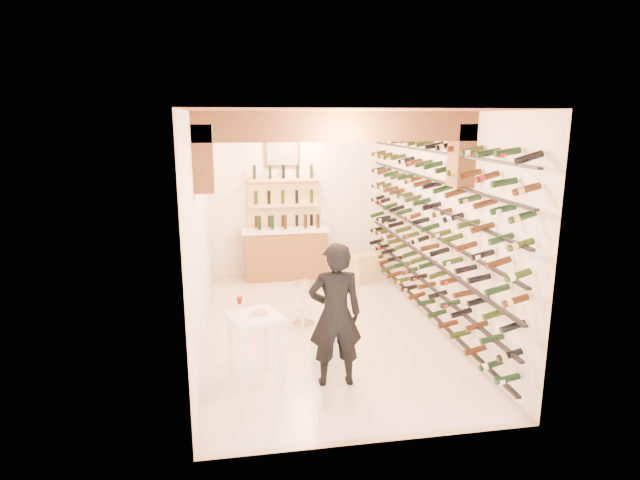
# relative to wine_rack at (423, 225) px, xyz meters

# --- Properties ---
(ground) EXTENTS (6.00, 6.00, 0.00)m
(ground) POSITION_rel_wine_rack_xyz_m (-1.53, 0.00, -1.55)
(ground) COLOR beige
(ground) RESTS_ON ground
(room_shell) EXTENTS (3.52, 6.02, 3.21)m
(room_shell) POSITION_rel_wine_rack_xyz_m (-1.53, -0.26, 0.70)
(room_shell) COLOR white
(room_shell) RESTS_ON ground
(wine_rack) EXTENTS (0.32, 5.70, 2.56)m
(wine_rack) POSITION_rel_wine_rack_xyz_m (0.00, 0.00, 0.00)
(wine_rack) COLOR black
(wine_rack) RESTS_ON ground
(back_counter) EXTENTS (1.70, 0.62, 1.29)m
(back_counter) POSITION_rel_wine_rack_xyz_m (-1.83, 2.65, -1.02)
(back_counter) COLOR brown
(back_counter) RESTS_ON ground
(back_shelving) EXTENTS (1.40, 0.31, 2.73)m
(back_shelving) POSITION_rel_wine_rack_xyz_m (-1.83, 2.89, -0.38)
(back_shelving) COLOR #DDB67C
(back_shelving) RESTS_ON ground
(tasting_table) EXTENTS (0.74, 0.74, 1.02)m
(tasting_table) POSITION_rel_wine_rack_xyz_m (-2.63, -1.53, -0.86)
(tasting_table) COLOR white
(tasting_table) RESTS_ON ground
(white_stool) EXTENTS (0.41, 0.41, 0.39)m
(white_stool) POSITION_rel_wine_rack_xyz_m (-1.69, -1.21, -1.35)
(white_stool) COLOR white
(white_stool) RESTS_ON ground
(person) EXTENTS (0.65, 0.44, 1.74)m
(person) POSITION_rel_wine_rack_xyz_m (-1.70, -1.74, -0.68)
(person) COLOR black
(person) RESTS_ON ground
(chrome_barstool) EXTENTS (0.35, 0.35, 0.68)m
(chrome_barstool) POSITION_rel_wine_rack_xyz_m (-1.82, 0.14, -1.15)
(chrome_barstool) COLOR silver
(chrome_barstool) RESTS_ON ground
(crate_lower) EXTENTS (0.59, 0.52, 0.30)m
(crate_lower) POSITION_rel_wine_rack_xyz_m (-0.36, 2.11, -1.40)
(crate_lower) COLOR #D8BA76
(crate_lower) RESTS_ON ground
(crate_upper) EXTENTS (0.51, 0.42, 0.26)m
(crate_upper) POSITION_rel_wine_rack_xyz_m (-0.36, 2.11, -1.12)
(crate_upper) COLOR #D8BA76
(crate_upper) RESTS_ON crate_lower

